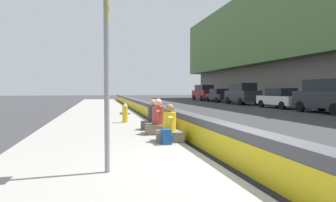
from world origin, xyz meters
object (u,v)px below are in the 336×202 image
at_px(fire_hydrant, 125,112).
at_px(seated_person_middle, 158,123).
at_px(parked_car_midline, 242,93).
at_px(backpack, 167,137).
at_px(parked_car_farther, 204,92).
at_px(parked_car_far, 218,95).
at_px(parked_car_third, 328,96).
at_px(seated_person_foreground, 170,129).
at_px(seated_person_rear, 153,120).
at_px(route_sign_post, 107,53).
at_px(parked_car_fourth, 280,98).

bearing_deg(fire_hydrant, seated_person_middle, -167.66).
relative_size(seated_person_middle, parked_car_midline, 0.24).
relative_size(backpack, parked_car_farther, 0.08).
height_order(backpack, parked_car_farther, parked_car_farther).
height_order(backpack, parked_car_midline, parked_car_midline).
bearing_deg(seated_person_middle, backpack, 175.63).
bearing_deg(backpack, parked_car_farther, -21.79).
relative_size(parked_car_midline, parked_car_far, 1.06).
height_order(seated_person_middle, parked_car_third, parked_car_third).
xyz_separation_m(parked_car_third, parked_car_midline, (12.00, 0.04, 0.00)).
xyz_separation_m(parked_car_far, parked_car_farther, (5.68, -0.10, 0.32)).
bearing_deg(parked_car_far, fire_hydrant, 147.90).
relative_size(seated_person_foreground, parked_car_farther, 0.22).
distance_m(fire_hydrant, seated_person_middle, 3.64).
distance_m(seated_person_foreground, seated_person_rear, 2.52).
xyz_separation_m(fire_hydrant, seated_person_foreground, (-4.99, -0.82, -0.12)).
bearing_deg(parked_car_third, parked_car_farther, -0.11).
height_order(seated_person_middle, parked_car_farther, parked_car_farther).
bearing_deg(seated_person_middle, seated_person_rear, -1.95).
relative_size(seated_person_rear, parked_car_far, 0.24).
relative_size(parked_car_far, parked_car_farther, 0.94).
xyz_separation_m(route_sign_post, parked_car_far, (29.59, -14.66, -1.35)).
relative_size(fire_hydrant, seated_person_rear, 0.80).
height_order(parked_car_midline, parked_car_far, parked_car_midline).
height_order(fire_hydrant, seated_person_rear, seated_person_rear).
relative_size(seated_person_rear, parked_car_third, 0.23).
bearing_deg(seated_person_middle, parked_car_fourth, -46.16).
relative_size(seated_person_middle, parked_car_third, 0.24).
bearing_deg(seated_person_rear, parked_car_farther, -23.41).
relative_size(fire_hydrant, parked_car_midline, 0.18).
height_order(parked_car_third, parked_car_fourth, parked_car_third).
relative_size(route_sign_post, parked_car_farther, 0.74).
distance_m(seated_person_foreground, seated_person_middle, 1.44).
bearing_deg(parked_car_midline, fire_hydrant, 138.57).
bearing_deg(backpack, parked_car_fourth, -42.53).
distance_m(seated_person_middle, parked_car_third, 14.80).
bearing_deg(fire_hydrant, parked_car_fourth, -56.98).
relative_size(seated_person_rear, parked_car_farther, 0.23).
xyz_separation_m(route_sign_post, parked_car_fourth, (16.77, -14.83, -1.35)).
distance_m(fire_hydrant, seated_person_rear, 2.61).
xyz_separation_m(fire_hydrant, seated_person_rear, (-2.48, -0.81, -0.11)).
xyz_separation_m(backpack, parked_car_farther, (32.93, -13.16, 0.85)).
bearing_deg(parked_car_far, parked_car_farther, -1.06).
height_order(seated_person_rear, parked_car_farther, parked_car_farther).
bearing_deg(parked_car_midline, parked_car_fourth, -178.64).
bearing_deg(parked_car_third, parked_car_far, 0.18).
height_order(parked_car_third, parked_car_far, parked_car_third).
height_order(route_sign_post, parked_car_midline, route_sign_post).
height_order(seated_person_foreground, parked_car_midline, parked_car_midline).
bearing_deg(route_sign_post, parked_car_third, -52.49).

